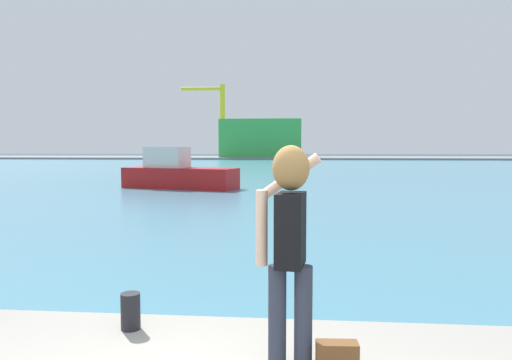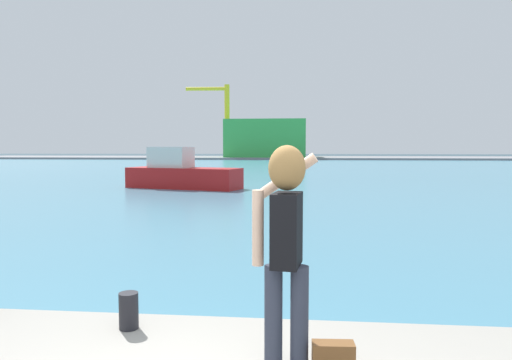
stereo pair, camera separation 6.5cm
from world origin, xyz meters
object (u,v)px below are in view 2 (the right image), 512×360
object	(u,v)px
person_photographer	(285,234)
warehouse_left	(267,139)
handbag	(333,358)
harbor_bollard	(129,311)
boat_moored	(181,174)
port_crane	(223,114)

from	to	relation	value
person_photographer	warehouse_left	xyz separation A→B (m)	(-7.13, 90.93, 2.44)
person_photographer	handbag	bearing A→B (deg)	-85.50
handbag	harbor_bollard	distance (m)	2.00
person_photographer	boat_moored	world-z (taller)	boat_moored
handbag	warehouse_left	xyz separation A→B (m)	(-7.50, 90.95, 3.38)
boat_moored	warehouse_left	bearing A→B (deg)	106.47
handbag	boat_moored	bearing A→B (deg)	107.79
person_photographer	handbag	xyz separation A→B (m)	(0.37, -0.02, -0.95)
boat_moored	handbag	bearing A→B (deg)	-56.19
handbag	warehouse_left	size ratio (longest dim) A/B	0.02
warehouse_left	port_crane	size ratio (longest dim) A/B	1.10
person_photographer	port_crane	world-z (taller)	port_crane
harbor_bollard	port_crane	world-z (taller)	port_crane
handbag	boat_moored	xyz separation A→B (m)	(-6.95, 21.67, 0.16)
person_photographer	boat_moored	xyz separation A→B (m)	(-6.58, 21.65, -0.79)
boat_moored	warehouse_left	size ratio (longest dim) A/B	0.43
handbag	boat_moored	distance (m)	22.76
harbor_bollard	port_crane	xyz separation A→B (m)	(-14.11, 86.89, 8.16)
port_crane	warehouse_left	bearing A→B (deg)	21.62
person_photographer	warehouse_left	size ratio (longest dim) A/B	0.11
handbag	person_photographer	bearing A→B (deg)	176.95
harbor_bollard	boat_moored	size ratio (longest dim) A/B	0.05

